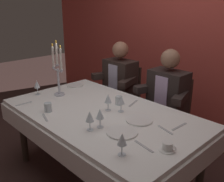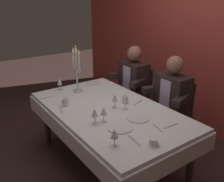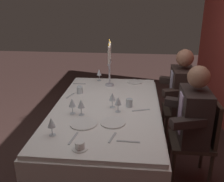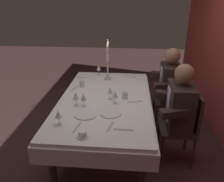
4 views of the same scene
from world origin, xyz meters
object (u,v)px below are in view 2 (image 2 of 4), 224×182
wine_glass_4 (115,98)px  seated_diner_1 (172,95)px  dining_table (109,118)px  dinner_plate_2 (138,118)px  wine_glass_0 (104,111)px  wine_glass_3 (115,134)px  seated_diner_0 (134,80)px  coffee_cup_0 (153,142)px  dinner_plate_0 (120,127)px  water_tumbler_0 (65,102)px  wine_glass_1 (95,113)px  wine_glass_5 (60,82)px  candelabra (77,73)px  wine_glass_2 (125,100)px  dinner_plate_1 (93,83)px  water_tumbler_1 (125,99)px

wine_glass_4 → seated_diner_1: (0.11, 0.82, -0.12)m
dining_table → dinner_plate_2: 0.41m
wine_glass_0 → wine_glass_4: bearing=126.4°
wine_glass_4 → seated_diner_1: size_ratio=0.13×
wine_glass_3 → seated_diner_0: seated_diner_0 is taller
dinner_plate_2 → seated_diner_1: (-0.24, 0.78, -0.01)m
coffee_cup_0 → seated_diner_0: seated_diner_0 is taller
dinner_plate_0 → seated_diner_1: 1.09m
wine_glass_4 → seated_diner_0: (-0.64, 0.82, -0.12)m
dining_table → wine_glass_3: 0.78m
dinner_plate_2 → wine_glass_3: bearing=-61.6°
water_tumbler_0 → coffee_cup_0: 1.19m
wine_glass_1 → wine_glass_5: size_ratio=1.00×
candelabra → coffee_cup_0: candelabra is taller
dining_table → seated_diner_1: bearing=81.4°
dinner_plate_2 → wine_glass_4: (-0.35, -0.04, 0.11)m
wine_glass_1 → wine_glass_2: size_ratio=1.00×
dinner_plate_1 → dinner_plate_0: bearing=-19.8°
dinner_plate_1 → wine_glass_1: wine_glass_1 is taller
dining_table → seated_diner_0: (-0.62, 0.89, 0.11)m
wine_glass_5 → water_tumbler_1: 0.94m
dinner_plate_1 → water_tumbler_0: size_ratio=2.30×
wine_glass_5 → water_tumbler_1: bearing=27.9°
wine_glass_0 → wine_glass_2: 0.37m
wine_glass_2 → wine_glass_1: bearing=-78.9°
dinner_plate_0 → water_tumbler_0: bearing=-165.3°
wine_glass_1 → wine_glass_0: bearing=79.2°
candelabra → water_tumbler_1: 0.73m
dinner_plate_0 → dinner_plate_2: bearing=100.6°
dining_table → water_tumbler_1: 0.29m
wine_glass_2 → dinner_plate_2: bearing=-6.7°
dinner_plate_1 → water_tumbler_1: bearing=-3.3°
dinner_plate_1 → wine_glass_0: (1.05, -0.51, 0.11)m
water_tumbler_1 → water_tumbler_0: bearing=-118.9°
candelabra → wine_glass_1: candelabra is taller
wine_glass_5 → water_tumbler_0: 0.53m
wine_glass_3 → seated_diner_1: seated_diner_1 is taller
wine_glass_4 → seated_diner_1: bearing=82.2°
wine_glass_2 → wine_glass_5: same height
seated_diner_0 → candelabra: bearing=-92.4°
candelabra → dinner_plate_2: size_ratio=2.57×
wine_glass_3 → water_tumbler_1: 0.90m
wine_glass_0 → seated_diner_0: size_ratio=0.13×
water_tumbler_0 → wine_glass_1: bearing=5.1°
dining_table → wine_glass_1: bearing=-55.8°
dining_table → coffee_cup_0: (0.81, -0.11, 0.15)m
wine_glass_3 → seated_diner_1: 1.37m
dinner_plate_2 → coffee_cup_0: coffee_cup_0 is taller
water_tumbler_0 → seated_diner_0: (-0.28, 1.25, -0.05)m
dinner_plate_2 → wine_glass_0: 0.37m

